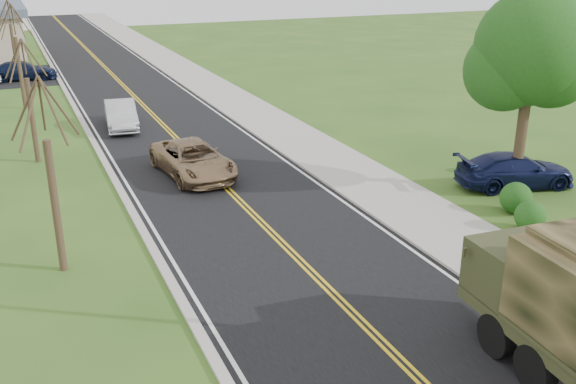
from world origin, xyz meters
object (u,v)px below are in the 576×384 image
suv_champagne (193,159)px  pickup_navy (515,170)px  utility_box_far (567,291)px  sedan_silver (121,115)px

suv_champagne → pickup_navy: size_ratio=1.09×
suv_champagne → utility_box_far: (6.53, -14.99, -0.33)m
suv_champagne → utility_box_far: bearing=-72.1°
suv_champagne → sedan_silver: size_ratio=1.17×
suv_champagne → sedan_silver: 9.64m
suv_champagne → utility_box_far: size_ratio=8.34×
suv_champagne → pickup_navy: suv_champagne is taller
sedan_silver → pickup_navy: 21.16m
pickup_navy → utility_box_far: pickup_navy is taller
sedan_silver → utility_box_far: 25.79m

